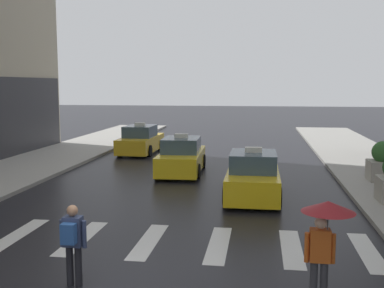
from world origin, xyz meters
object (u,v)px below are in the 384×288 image
(pedestrian_with_umbrella, at_px, (325,224))
(planter_mid_block, at_px, (383,163))
(taxi_third, at_px, (141,141))
(taxi_second, at_px, (182,157))
(pedestrian_with_backpack, at_px, (73,239))
(taxi_lead, at_px, (253,177))

(pedestrian_with_umbrella, bearing_deg, planter_mid_block, 71.42)
(taxi_third, distance_m, planter_mid_block, 13.75)
(taxi_second, xyz_separation_m, taxi_third, (-3.42, 5.80, 0.00))
(taxi_second, bearing_deg, pedestrian_with_backpack, -90.56)
(pedestrian_with_backpack, bearing_deg, taxi_second, 89.44)
(taxi_third, height_order, planter_mid_block, taxi_third)
(taxi_lead, relative_size, taxi_second, 0.99)
(taxi_lead, height_order, planter_mid_block, taxi_lead)
(taxi_lead, distance_m, taxi_second, 5.27)
(planter_mid_block, bearing_deg, pedestrian_with_umbrella, -108.58)
(taxi_second, relative_size, pedestrian_with_umbrella, 2.37)
(taxi_third, bearing_deg, pedestrian_with_backpack, -79.61)
(taxi_lead, height_order, pedestrian_with_umbrella, pedestrian_with_umbrella)
(taxi_second, height_order, pedestrian_with_umbrella, pedestrian_with_umbrella)
(pedestrian_with_umbrella, xyz_separation_m, planter_mid_block, (3.73, 11.10, -0.64))
(planter_mid_block, bearing_deg, pedestrian_with_backpack, -127.78)
(pedestrian_with_umbrella, bearing_deg, taxi_lead, 99.69)
(pedestrian_with_umbrella, relative_size, pedestrian_with_backpack, 1.18)
(pedestrian_with_umbrella, distance_m, pedestrian_with_backpack, 4.83)
(taxi_second, distance_m, planter_mid_block, 8.50)
(taxi_second, height_order, taxi_third, same)
(pedestrian_with_umbrella, height_order, pedestrian_with_backpack, pedestrian_with_umbrella)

